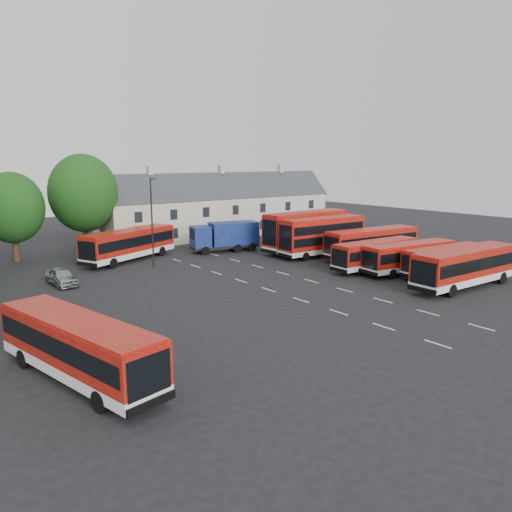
# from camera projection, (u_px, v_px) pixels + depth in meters

# --- Properties ---
(ground) EXTENTS (140.00, 140.00, 0.00)m
(ground) POSITION_uv_depth(u_px,v_px,m) (284.00, 295.00, 40.60)
(ground) COLOR black
(ground) RESTS_ON ground
(lane_markings) EXTENTS (5.15, 33.80, 0.01)m
(lane_markings) POSITION_uv_depth(u_px,v_px,m) (291.00, 285.00, 43.65)
(lane_markings) COLOR beige
(lane_markings) RESTS_ON ground
(terrace_houses) EXTENTS (35.70, 7.13, 10.06)m
(terrace_houses) POSITION_uv_depth(u_px,v_px,m) (221.00, 209.00, 71.58)
(terrace_houses) COLOR beige
(terrace_houses) RESTS_ON ground
(bus_row_a) EXTENTS (11.97, 3.17, 3.36)m
(bus_row_a) POSITION_uv_depth(u_px,v_px,m) (466.00, 264.00, 42.62)
(bus_row_a) COLOR silver
(bus_row_a) RESTS_ON ground
(bus_row_b) EXTENTS (9.97, 3.06, 2.78)m
(bus_row_b) POSITION_uv_depth(u_px,v_px,m) (445.00, 259.00, 46.91)
(bus_row_b) COLOR silver
(bus_row_b) RESTS_ON ground
(bus_row_c) EXTENTS (10.57, 3.73, 2.93)m
(bus_row_c) POSITION_uv_depth(u_px,v_px,m) (410.00, 255.00, 48.18)
(bus_row_c) COLOR silver
(bus_row_c) RESTS_ON ground
(bus_row_d) EXTENTS (10.34, 2.87, 2.90)m
(bus_row_d) POSITION_uv_depth(u_px,v_px,m) (376.00, 252.00, 49.61)
(bus_row_d) COLOR silver
(bus_row_d) RESTS_ON ground
(bus_row_e) EXTENTS (11.93, 3.80, 3.32)m
(bus_row_e) POSITION_uv_depth(u_px,v_px,m) (372.00, 241.00, 55.09)
(bus_row_e) COLOR silver
(bus_row_e) RESTS_ON ground
(bus_dd_south) EXTENTS (10.86, 3.00, 4.41)m
(bus_dd_south) POSITION_uv_depth(u_px,v_px,m) (322.00, 234.00, 56.53)
(bus_dd_south) COLOR silver
(bus_dd_south) RESTS_ON ground
(bus_dd_north) EXTENTS (11.70, 3.03, 4.77)m
(bus_dd_north) POSITION_uv_depth(u_px,v_px,m) (306.00, 229.00, 59.29)
(bus_dd_north) COLOR silver
(bus_dd_north) RESTS_ON ground
(bus_west) EXTENTS (4.78, 11.60, 3.20)m
(bus_west) POSITION_uv_depth(u_px,v_px,m) (78.00, 344.00, 24.52)
(bus_west) COLOR silver
(bus_west) RESTS_ON ground
(bus_north) EXTENTS (12.03, 7.26, 3.38)m
(bus_north) POSITION_uv_depth(u_px,v_px,m) (129.00, 242.00, 53.92)
(bus_north) COLOR silver
(bus_north) RESTS_ON ground
(box_truck) EXTENTS (8.38, 4.36, 3.51)m
(box_truck) POSITION_uv_depth(u_px,v_px,m) (226.00, 235.00, 59.35)
(box_truck) COLOR black
(box_truck) RESTS_ON ground
(silver_car) EXTENTS (1.94, 4.51, 1.52)m
(silver_car) POSITION_uv_depth(u_px,v_px,m) (62.00, 277.00, 43.57)
(silver_car) COLOR #9CA0A4
(silver_car) RESTS_ON ground
(lamppost) EXTENTS (0.63, 0.28, 9.03)m
(lamppost) POSITION_uv_depth(u_px,v_px,m) (152.00, 220.00, 50.18)
(lamppost) COLOR black
(lamppost) RESTS_ON ground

